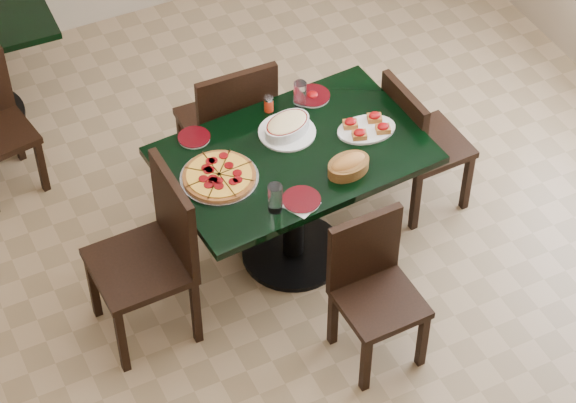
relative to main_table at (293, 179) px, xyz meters
name	(u,v)px	position (x,y,z in m)	size (l,w,h in m)	color
floor	(295,299)	(-0.13, -0.29, -0.57)	(5.50, 5.50, 0.00)	#876E4E
main_table	(293,179)	(0.00, 0.00, 0.00)	(1.35, 0.93, 0.75)	black
chair_far	(231,123)	(-0.10, 0.56, -0.03)	(0.45, 0.45, 0.95)	black
chair_near	(373,283)	(0.08, -0.70, -0.12)	(0.39, 0.39, 0.81)	black
chair_right	(417,140)	(0.77, 0.06, -0.09)	(0.41, 0.41, 0.85)	black
chair_left	(155,249)	(-0.80, -0.12, -0.02)	(0.46, 0.46, 0.97)	black
pepperoni_pizza	(219,176)	(-0.41, -0.01, 0.20)	(0.38, 0.38, 0.04)	#AFAFB6
lasagna_casserole	(287,126)	(0.03, 0.14, 0.23)	(0.30, 0.29, 0.09)	silver
bread_basket	(348,165)	(0.18, -0.24, 0.22)	(0.24, 0.19, 0.09)	brown
bruschetta_platter	(367,127)	(0.40, -0.02, 0.21)	(0.33, 0.25, 0.05)	silver
side_plate_near	(302,200)	(-0.12, -0.32, 0.19)	(0.18, 0.18, 0.02)	silver
side_plate_far_r	(312,96)	(0.27, 0.34, 0.19)	(0.19, 0.19, 0.03)	silver
side_plate_far_l	(194,138)	(-0.40, 0.31, 0.19)	(0.16, 0.16, 0.02)	silver
napkin_setting	(302,204)	(-0.13, -0.34, 0.18)	(0.18, 0.18, 0.01)	white
water_glass_a	(300,94)	(0.19, 0.31, 0.25)	(0.07, 0.07, 0.14)	white
water_glass_b	(275,198)	(-0.25, -0.32, 0.26)	(0.07, 0.07, 0.15)	white
pepper_shaker	(269,104)	(0.03, 0.34, 0.23)	(0.05, 0.05, 0.08)	red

